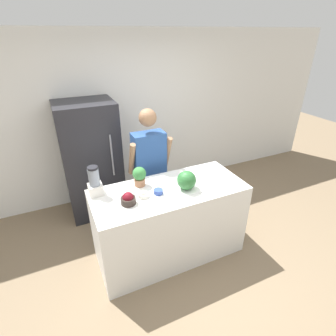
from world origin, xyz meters
The scene contains 12 objects.
ground_plane centered at (0.00, 0.00, 0.00)m, with size 14.00×14.00×0.00m, color #7F6B51.
wall_back centered at (0.00, 2.09, 1.30)m, with size 8.00×0.06×2.60m.
counter_island centered at (0.00, 0.38, 0.48)m, with size 1.76×0.76×0.96m.
refrigerator centered at (-0.64, 1.71, 0.86)m, with size 0.79×0.68×1.72m.
person centered at (0.01, 1.04, 0.88)m, with size 0.56×0.27×1.71m.
cutting_board centered at (0.15, 0.30, 0.96)m, with size 0.37×0.29×0.01m.
watermelon centered at (0.17, 0.29, 1.08)m, with size 0.22×0.22×0.22m.
bowl_cherries centered at (-0.51, 0.30, 1.01)m, with size 0.16×0.16×0.13m.
bowl_cream centered at (-0.32, 0.35, 0.99)m, with size 0.12×0.12×0.08m.
bowl_small_blue centered at (-0.15, 0.34, 0.98)m, with size 0.10×0.10×0.05m.
blender centered at (-0.77, 0.62, 1.10)m, with size 0.15×0.15×0.34m.
potted_plant centered at (-0.28, 0.60, 1.08)m, with size 0.15×0.15×0.23m.
Camera 1 is at (-1.07, -1.90, 2.55)m, focal length 28.00 mm.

